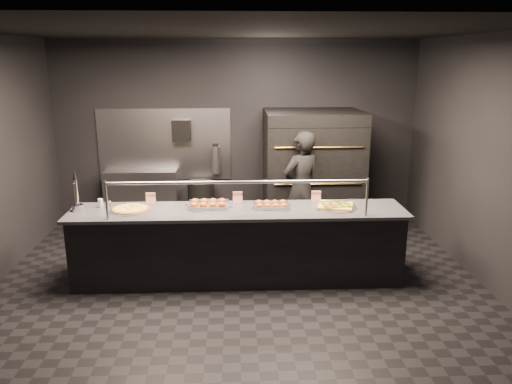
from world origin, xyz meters
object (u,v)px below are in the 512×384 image
pizza_oven (312,171)px  fire_extinguisher (216,159)px  square_pizza (336,206)px  slider_tray_a (208,204)px  towel_dispenser (182,131)px  trash_bin (201,202)px  service_counter (238,244)px  beer_tap (77,199)px  round_pizza (130,209)px  worker (301,189)px  prep_shelf (142,197)px  slider_tray_b (271,205)px

pizza_oven → fire_extinguisher: size_ratio=3.78×
square_pizza → slider_tray_a: bearing=175.8°
square_pizza → towel_dispenser: bearing=131.8°
pizza_oven → trash_bin: 1.93m
service_counter → beer_tap: 2.03m
pizza_oven → beer_tap: pizza_oven is taller
beer_tap → round_pizza: beer_tap is taller
fire_extinguisher → slider_tray_a: 2.25m
worker → trash_bin: bearing=-61.7°
round_pizza → prep_shelf: bearing=97.3°
pizza_oven → slider_tray_b: 1.98m
prep_shelf → slider_tray_b: bearing=-48.0°
slider_tray_a → towel_dispenser: bearing=103.4°
beer_tap → worker: bearing=22.2°
towel_dispenser → trash_bin: size_ratio=0.48×
beer_tap → square_pizza: beer_tap is taller
prep_shelf → fire_extinguisher: 1.39m
pizza_oven → trash_bin: size_ratio=2.63×
trash_bin → worker: bearing=-33.1°
pizza_oven → square_pizza: (0.01, -1.86, -0.03)m
beer_tap → square_pizza: size_ratio=0.97×
slider_tray_b → square_pizza: 0.80m
prep_shelf → towel_dispenser: towel_dispenser is taller
fire_extinguisher → trash_bin: (-0.25, -0.18, -0.70)m
trash_bin → worker: worker is taller
prep_shelf → pizza_oven: bearing=-8.5°
slider_tray_b → prep_shelf: bearing=132.0°
prep_shelf → fire_extinguisher: bearing=3.7°
towel_dispenser → worker: 2.29m
beer_tap → trash_bin: 2.65m
slider_tray_a → slider_tray_b: bearing=-4.7°
slider_tray_b → worker: worker is taller
pizza_oven → slider_tray_a: (-1.57, -1.75, -0.02)m
prep_shelf → square_pizza: size_ratio=2.28×
prep_shelf → trash_bin: bearing=-5.7°
round_pizza → worker: worker is taller
beer_tap → trash_bin: size_ratio=0.70×
round_pizza → worker: bearing=28.0°
prep_shelf → round_pizza: round_pizza is taller
fire_extinguisher → square_pizza: fire_extinguisher is taller
towel_dispenser → round_pizza: bearing=-99.7°
prep_shelf → fire_extinguisher: fire_extinguisher is taller
prep_shelf → beer_tap: (-0.34, -2.28, 0.62)m
prep_shelf → trash_bin: size_ratio=1.65×
beer_tap → square_pizza: 3.15m
pizza_oven → slider_tray_b: bearing=-113.4°
towel_dispenser → slider_tray_a: (0.53, -2.24, -0.60)m
prep_shelf → beer_tap: bearing=-98.5°
slider_tray_a → worker: (1.31, 1.06, -0.10)m
prep_shelf → round_pizza: (0.30, -2.30, 0.49)m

